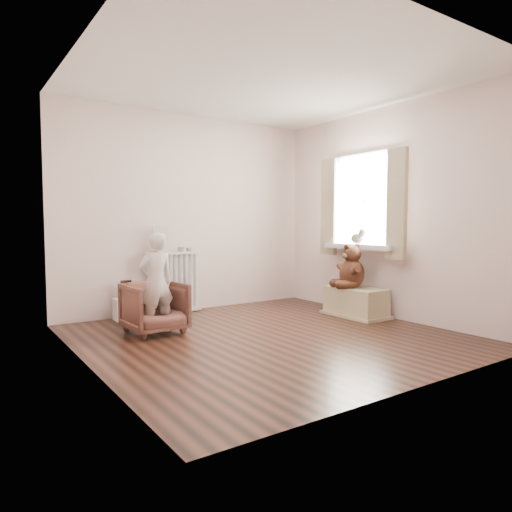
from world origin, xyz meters
TOP-DOWN VIEW (x-y plane):
  - floor at (0.00, 0.00)m, footprint 3.60×3.60m
  - ceiling at (0.00, 0.00)m, footprint 3.60×3.60m
  - back_wall at (0.00, 1.80)m, footprint 3.60×0.02m
  - front_wall at (0.00, -1.80)m, footprint 3.60×0.02m
  - left_wall at (-1.80, 0.00)m, footprint 0.02×3.60m
  - right_wall at (1.80, 0.00)m, footprint 0.02×3.60m
  - window at (1.76, 0.30)m, footprint 0.03×0.90m
  - window_sill at (1.67, 0.30)m, footprint 0.22×1.10m
  - curtain_left at (1.65, -0.27)m, footprint 0.06×0.26m
  - curtain_right at (1.65, 0.87)m, footprint 0.06×0.26m
  - radiator at (-0.31, 1.68)m, footprint 0.76×0.14m
  - paper_doll at (-0.47, 1.68)m, footprint 0.20×0.02m
  - tin_a at (-0.18, 1.68)m, footprint 0.10×0.10m
  - tin_b at (-0.07, 1.68)m, footprint 0.09×0.09m
  - toy_vanity at (-0.93, 1.65)m, footprint 0.30×0.22m
  - armchair at (-0.91, 0.81)m, footprint 0.61×0.62m
  - child at (-0.91, 0.76)m, footprint 0.40×0.27m
  - toy_bench at (1.52, 0.23)m, footprint 0.41×0.77m
  - teddy_bear at (1.50, 0.28)m, footprint 0.53×0.46m
  - plush_cat at (1.66, 0.34)m, footprint 0.16×0.25m

SIDE VIEW (x-z plane):
  - floor at x=0.00m, z-range -0.01..0.01m
  - toy_bench at x=1.52m, z-range 0.02..0.38m
  - armchair at x=-0.91m, z-range 0.00..0.54m
  - toy_vanity at x=-0.93m, z-range 0.04..0.51m
  - radiator at x=-0.31m, z-range -0.01..0.79m
  - child at x=-0.91m, z-range 0.02..1.07m
  - teddy_bear at x=1.50m, z-range 0.40..0.94m
  - tin_b at x=-0.07m, z-range 0.80..0.85m
  - tin_a at x=-0.18m, z-range 0.80..0.86m
  - window_sill at x=1.67m, z-range 0.84..0.90m
  - paper_doll at x=-0.47m, z-range 0.80..1.13m
  - plush_cat at x=1.66m, z-range 0.90..1.10m
  - back_wall at x=0.00m, z-range 0.00..2.60m
  - front_wall at x=0.00m, z-range 0.00..2.60m
  - left_wall at x=-1.80m, z-range 0.00..2.60m
  - right_wall at x=1.80m, z-range 0.00..2.60m
  - curtain_left at x=1.65m, z-range 0.74..2.04m
  - curtain_right at x=1.65m, z-range 0.74..2.04m
  - window at x=1.76m, z-range 0.90..2.00m
  - ceiling at x=0.00m, z-range 2.60..2.60m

